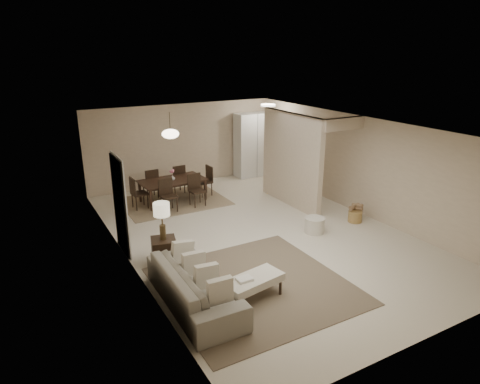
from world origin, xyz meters
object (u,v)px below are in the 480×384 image
wicker_basket (355,216)px  dining_table (173,191)px  ottoman_bench (253,281)px  round_pouf (315,225)px  sofa (195,286)px  pantry_cabinet (253,145)px  side_table (164,251)px

wicker_basket → dining_table: (-3.38, 3.59, 0.17)m
ottoman_bench → round_pouf: 3.13m
ottoman_bench → dining_table: (0.56, 5.26, 0.01)m
sofa → round_pouf: sofa is taller
ottoman_bench → dining_table: dining_table is taller
round_pouf → dining_table: bearing=120.2°
sofa → pantry_cabinet: bearing=-37.2°
pantry_cabinet → wicker_basket: (0.10, -4.76, -0.91)m
sofa → side_table: sofa is taller
pantry_cabinet → round_pouf: (-1.19, -4.78, -0.87)m
pantry_cabinet → ottoman_bench: 7.52m
pantry_cabinet → sofa: bearing=-128.1°
sofa → ottoman_bench: bearing=-106.4°
sofa → wicker_basket: size_ratio=6.89×
side_table → pantry_cabinet: bearing=43.4°
sofa → ottoman_bench: 1.01m
wicker_basket → side_table: bearing=176.9°
ottoman_bench → dining_table: 5.29m
side_table → ottoman_bench: bearing=-64.8°
round_pouf → wicker_basket: bearing=0.9°
pantry_cabinet → dining_table: pantry_cabinet is taller
sofa → wicker_basket: 5.09m
pantry_cabinet → side_table: pantry_cabinet is taller
side_table → wicker_basket: side_table is taller
side_table → dining_table: 3.63m
round_pouf → ottoman_bench: bearing=-148.2°
wicker_basket → dining_table: 4.93m
round_pouf → dining_table: size_ratio=0.26×
pantry_cabinet → round_pouf: bearing=-103.9°
wicker_basket → dining_table: size_ratio=0.19×
pantry_cabinet → ottoman_bench: (-3.84, -6.43, -0.75)m
ottoman_bench → sofa: bearing=152.8°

